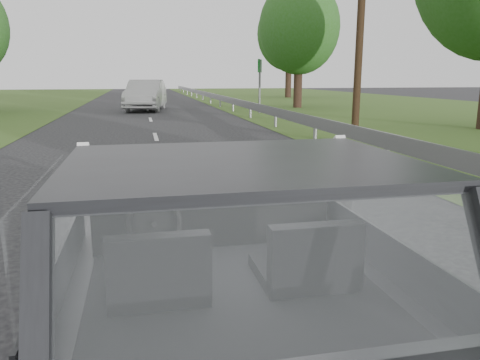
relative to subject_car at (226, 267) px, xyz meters
name	(u,v)px	position (x,y,z in m)	size (l,w,h in m)	color
subject_car	(226,267)	(0.00, 0.00, 0.00)	(1.80, 4.00, 1.45)	black
dashboard	(210,217)	(0.00, 0.62, 0.12)	(1.58, 0.45, 0.30)	black
driver_seat	(159,268)	(-0.40, -0.29, 0.16)	(0.50, 0.72, 0.42)	black
passenger_seat	(308,255)	(0.40, -0.29, 0.16)	(0.50, 0.72, 0.42)	black
steering_wheel	(154,223)	(-0.40, 0.33, 0.20)	(0.36, 0.36, 0.04)	black
cat	(244,182)	(0.25, 0.63, 0.37)	(0.63, 0.20, 0.28)	gray
guardrail	(312,121)	(4.30, 10.00, -0.15)	(0.05, 90.00, 0.32)	gray
other_car	(146,95)	(-0.07, 24.01, 0.10)	(1.98, 5.02, 1.65)	silver
highway_sign	(260,87)	(5.52, 20.66, 0.60)	(0.11, 1.06, 2.66)	#11631F
utility_pole	(361,10)	(7.13, 13.07, 3.32)	(0.26, 0.26, 8.09)	#342112
tree_2	(299,46)	(8.81, 24.36, 2.81)	(4.67, 4.67, 7.08)	#235616
tree_3	(289,48)	(12.51, 37.69, 3.47)	(5.53, 5.53, 8.38)	#235616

